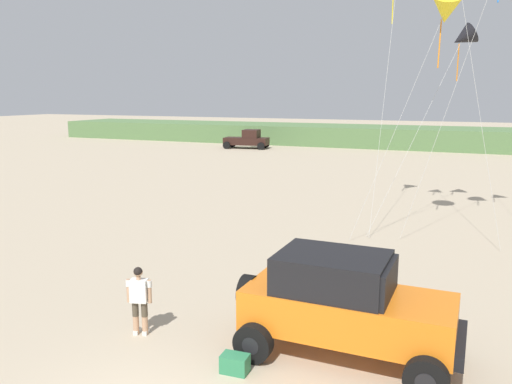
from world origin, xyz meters
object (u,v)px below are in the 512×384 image
(distant_pickup, at_px, (248,140))
(kite_yellow_diamond, at_px, (446,9))
(jeep, at_px, (344,303))
(kite_purple_stunt, at_px, (463,38))
(person_watching, at_px, (139,297))
(cooler_box, at_px, (235,364))

(distant_pickup, xyz_separation_m, kite_yellow_diamond, (20.62, -28.35, 7.78))
(kite_yellow_diamond, bearing_deg, distant_pickup, 126.04)
(jeep, distance_m, kite_purple_stunt, 16.93)
(distant_pickup, distance_m, kite_yellow_diamond, 35.91)
(person_watching, height_order, kite_yellow_diamond, kite_yellow_diamond)
(cooler_box, bearing_deg, kite_yellow_diamond, 74.05)
(kite_purple_stunt, bearing_deg, jeep, -95.71)
(person_watching, relative_size, distant_pickup, 0.35)
(person_watching, bearing_deg, kite_yellow_diamond, 64.61)
(jeep, relative_size, kite_yellow_diamond, 0.51)
(cooler_box, relative_size, kite_purple_stunt, 0.06)
(kite_purple_stunt, bearing_deg, distant_pickup, 131.42)
(distant_pickup, relative_size, kite_yellow_diamond, 0.50)
(cooler_box, height_order, kite_purple_stunt, kite_purple_stunt)
(jeep, bearing_deg, kite_purple_stunt, 84.29)
(cooler_box, bearing_deg, distant_pickup, 110.32)
(jeep, bearing_deg, cooler_box, -140.29)
(jeep, distance_m, distant_pickup, 44.00)
(cooler_box, distance_m, kite_yellow_diamond, 15.47)
(person_watching, distance_m, kite_purple_stunt, 18.81)
(jeep, height_order, distant_pickup, jeep)
(kite_purple_stunt, bearing_deg, cooler_box, -101.36)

